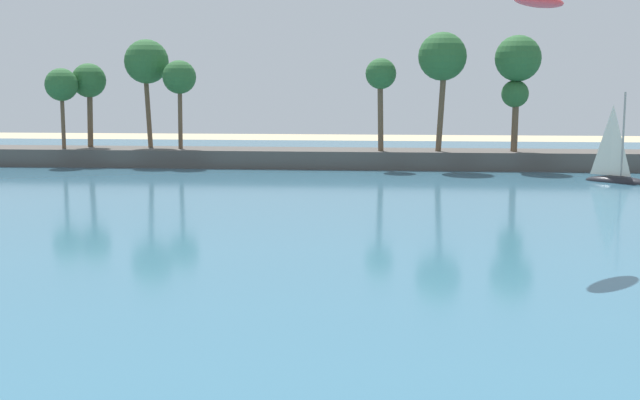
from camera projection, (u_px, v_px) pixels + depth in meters
The scene contains 4 objects.
sea at pixel (345, 183), 66.88m from camera, with size 220.00×105.99×0.06m, color #386B84.
palm_headland at pixel (356, 130), 79.00m from camera, with size 94.84×7.09×13.03m.
sailboat_toward_headland at pixel (617, 174), 66.90m from camera, with size 5.38×4.67×7.99m.
kite_aloft_high_over_bay at pixel (539, 1), 36.31m from camera, with size 3.80×1.29×0.53m, color red.
Camera 1 is at (4.26, -5.70, 7.89)m, focal length 45.41 mm.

